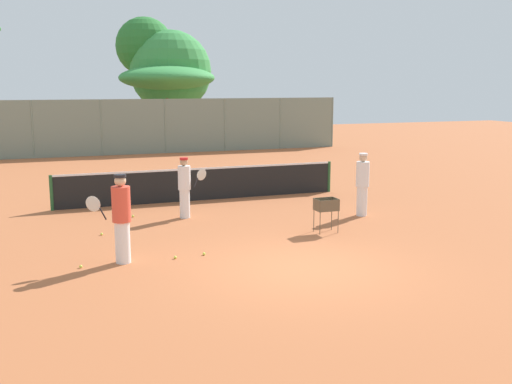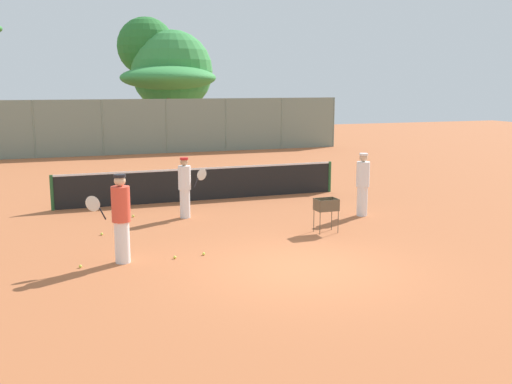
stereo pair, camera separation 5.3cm
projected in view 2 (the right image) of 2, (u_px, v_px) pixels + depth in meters
ground_plane at (300, 268)px, 12.30m from camera, size 80.00×80.00×0.00m
tennis_net at (202, 183)px, 19.43m from camera, size 9.35×0.10×1.07m
back_fence at (135, 127)px, 32.08m from camera, size 23.89×0.08×2.96m
tree_0 at (168, 78)px, 35.58m from camera, size 5.68×5.68×4.82m
tree_1 at (172, 71)px, 37.24m from camera, size 5.06×5.06×7.07m
tree_3 at (146, 47)px, 37.33m from camera, size 3.60×3.60×7.87m
player_white_outfit at (121, 217)px, 12.53m from camera, size 0.95×0.39×1.89m
player_red_cap at (185, 187)px, 16.82m from camera, size 0.90×0.35×1.72m
player_yellow_shirt at (363, 184)px, 17.08m from camera, size 0.66×0.78×1.81m
ball_cart at (326, 207)px, 15.20m from camera, size 0.56×0.41×0.87m
tennis_ball_0 at (80, 266)px, 12.33m from camera, size 0.07×0.07×0.07m
tennis_ball_1 at (102, 234)px, 15.00m from camera, size 0.07×0.07×0.07m
tennis_ball_2 at (204, 254)px, 13.24m from camera, size 0.07×0.07×0.07m
tennis_ball_3 at (175, 257)px, 12.97m from camera, size 0.07×0.07×0.07m
tennis_ball_4 at (133, 216)px, 17.04m from camera, size 0.07×0.07×0.07m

